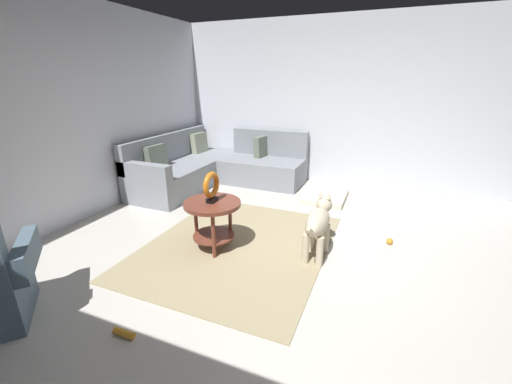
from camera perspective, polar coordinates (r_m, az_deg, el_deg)
The scene contains 11 objects.
ground_plane at distance 3.33m, azimuth 6.78°, elevation -13.58°, with size 6.00×6.00×0.10m, color beige.
wall_back at distance 4.55m, azimuth -31.54°, elevation 11.58°, with size 6.00×0.12×2.70m, color silver.
wall_right at distance 5.70m, azimuth 15.87°, elevation 14.74°, with size 0.12×6.00×2.70m, color silver.
area_rug at distance 3.63m, azimuth -3.31°, elevation -9.40°, with size 2.30×1.90×0.01m, color tan.
sectional_couch at distance 5.62m, azimuth -7.35°, elevation 4.27°, with size 2.20×2.25×0.88m.
side_table at distance 3.44m, azimuth -7.68°, elevation -3.66°, with size 0.60×0.60×0.54m.
torus_sculpture at distance 3.33m, azimuth -7.90°, elevation 0.99°, with size 0.28×0.08×0.33m.
dog_bed_mat at distance 5.05m, azimuth 12.19°, elevation -0.76°, with size 0.80×0.60×0.09m, color beige.
dog at distance 3.34m, azimuth 10.99°, elevation -5.31°, with size 0.85×0.22×0.63m.
dog_toy_ball at distance 3.94m, azimuth 22.60°, elevation -8.06°, with size 0.07×0.07×0.07m, color orange.
dog_toy_rope at distance 2.71m, azimuth -22.34°, elevation -22.13°, with size 0.05×0.05×0.17m, color orange.
Camera 1 is at (-2.70, -0.70, 1.77)m, focal length 22.58 mm.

